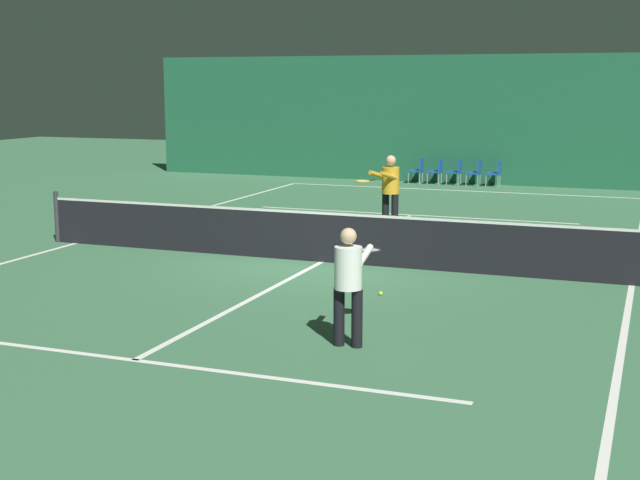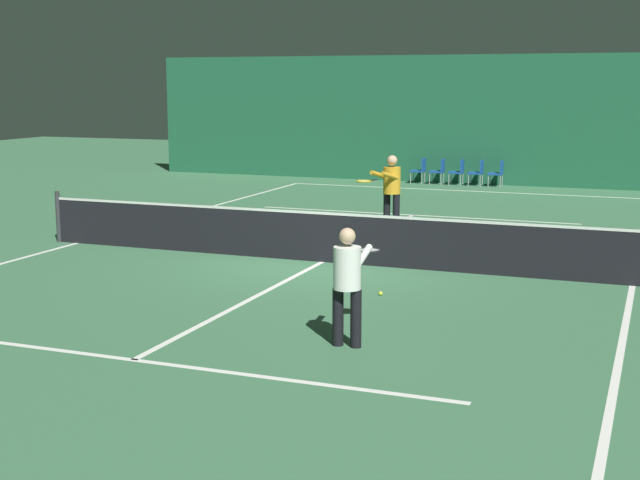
# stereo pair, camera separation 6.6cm
# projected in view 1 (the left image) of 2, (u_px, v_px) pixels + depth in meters

# --- Properties ---
(ground_plane) EXTENTS (60.00, 60.00, 0.00)m
(ground_plane) POSITION_uv_depth(u_px,v_px,m) (322.00, 262.00, 16.67)
(ground_plane) COLOR #3D704C
(backdrop_curtain) EXTENTS (23.00, 0.12, 4.20)m
(backdrop_curtain) POSITION_uv_depth(u_px,v_px,m) (473.00, 120.00, 29.10)
(backdrop_curtain) COLOR #1E5B3D
(backdrop_curtain) RESTS_ON ground
(court_line_baseline_far) EXTENTS (11.00, 0.10, 0.00)m
(court_line_baseline_far) POSITION_uv_depth(u_px,v_px,m) (458.00, 191.00, 27.62)
(court_line_baseline_far) COLOR white
(court_line_baseline_far) RESTS_ON ground
(court_line_service_far) EXTENTS (8.25, 0.10, 0.00)m
(court_line_service_far) POSITION_uv_depth(u_px,v_px,m) (411.00, 215.00, 22.56)
(court_line_service_far) COLOR white
(court_line_service_far) RESTS_ON ground
(court_line_service_near) EXTENTS (8.25, 0.10, 0.00)m
(court_line_service_near) POSITION_uv_depth(u_px,v_px,m) (135.00, 360.00, 10.79)
(court_line_service_near) COLOR white
(court_line_service_near) RESTS_ON ground
(court_line_sideline_left) EXTENTS (0.10, 23.80, 0.00)m
(court_line_sideline_left) POSITION_uv_depth(u_px,v_px,m) (76.00, 243.00, 18.60)
(court_line_sideline_left) COLOR white
(court_line_sideline_left) RESTS_ON ground
(court_line_sideline_right) EXTENTS (0.10, 23.80, 0.00)m
(court_line_sideline_right) POSITION_uv_depth(u_px,v_px,m) (632.00, 285.00, 14.74)
(court_line_sideline_right) COLOR white
(court_line_sideline_right) RESTS_ON ground
(court_line_centre) EXTENTS (0.10, 12.80, 0.00)m
(court_line_centre) POSITION_uv_depth(u_px,v_px,m) (322.00, 262.00, 16.67)
(court_line_centre) COLOR white
(court_line_centre) RESTS_ON ground
(tennis_net) EXTENTS (12.00, 0.10, 1.07)m
(tennis_net) POSITION_uv_depth(u_px,v_px,m) (322.00, 235.00, 16.58)
(tennis_net) COLOR black
(tennis_net) RESTS_ON ground
(player_near) EXTENTS (0.39, 1.30, 1.53)m
(player_near) POSITION_uv_depth(u_px,v_px,m) (349.00, 277.00, 11.25)
(player_near) COLOR black
(player_near) RESTS_ON ground
(player_far) EXTENTS (0.82, 1.40, 1.70)m
(player_far) POSITION_uv_depth(u_px,v_px,m) (389.00, 187.00, 20.08)
(player_far) COLOR black
(player_far) RESTS_ON ground
(courtside_chair_0) EXTENTS (0.44, 0.44, 0.84)m
(courtside_chair_0) POSITION_uv_depth(u_px,v_px,m) (418.00, 169.00, 29.47)
(courtside_chair_0) COLOR #99999E
(courtside_chair_0) RESTS_ON ground
(courtside_chair_1) EXTENTS (0.44, 0.44, 0.84)m
(courtside_chair_1) POSITION_uv_depth(u_px,v_px,m) (437.00, 170.00, 29.24)
(courtside_chair_1) COLOR #99999E
(courtside_chair_1) RESTS_ON ground
(courtside_chair_2) EXTENTS (0.44, 0.44, 0.84)m
(courtside_chair_2) POSITION_uv_depth(u_px,v_px,m) (456.00, 170.00, 29.02)
(courtside_chair_2) COLOR #99999E
(courtside_chair_2) RESTS_ON ground
(courtside_chair_3) EXTENTS (0.44, 0.44, 0.84)m
(courtside_chair_3) POSITION_uv_depth(u_px,v_px,m) (476.00, 171.00, 28.79)
(courtside_chair_3) COLOR #99999E
(courtside_chair_3) RESTS_ON ground
(courtside_chair_4) EXTENTS (0.44, 0.44, 0.84)m
(courtside_chair_4) POSITION_uv_depth(u_px,v_px,m) (496.00, 172.00, 28.56)
(courtside_chair_4) COLOR #99999E
(courtside_chair_4) RESTS_ON ground
(tennis_ball) EXTENTS (0.07, 0.07, 0.07)m
(tennis_ball) POSITION_uv_depth(u_px,v_px,m) (381.00, 293.00, 14.06)
(tennis_ball) COLOR #D1DB33
(tennis_ball) RESTS_ON ground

